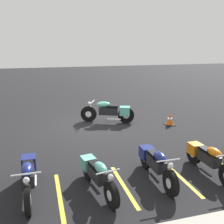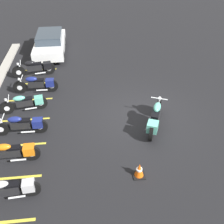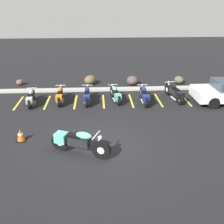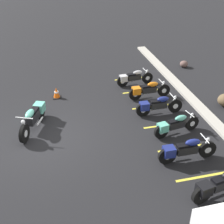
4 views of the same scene
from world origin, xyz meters
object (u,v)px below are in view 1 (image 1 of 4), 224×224
object	(u,v)px
motorcycle_teal_featured	(110,111)
parked_bike_4	(28,175)
parked_bike_3	(97,173)
traffic_cone	(170,120)
parked_bike_2	(155,163)
parked_bike_1	(208,158)

from	to	relation	value
motorcycle_teal_featured	parked_bike_4	distance (m)	6.05
parked_bike_3	traffic_cone	world-z (taller)	parked_bike_3
parked_bike_2	parked_bike_4	xyz separation A→B (m)	(3.18, -0.20, 0.01)
motorcycle_teal_featured	parked_bike_4	size ratio (longest dim) A/B	1.06
motorcycle_teal_featured	parked_bike_3	xyz separation A→B (m)	(1.81, 5.33, -0.08)
motorcycle_teal_featured	parked_bike_2	distance (m)	5.21
parked_bike_3	traffic_cone	bearing A→B (deg)	124.74
parked_bike_3	parked_bike_4	bearing A→B (deg)	-111.84
parked_bike_1	parked_bike_4	world-z (taller)	parked_bike_4
motorcycle_teal_featured	parked_bike_4	world-z (taller)	motorcycle_teal_featured
parked_bike_3	parked_bike_4	distance (m)	1.61
parked_bike_1	parked_bike_2	distance (m)	1.51
parked_bike_2	traffic_cone	xyz separation A→B (m)	(-2.62, -4.10, -0.20)
parked_bike_2	parked_bike_4	size ratio (longest dim) A/B	0.98
parked_bike_4	traffic_cone	world-z (taller)	parked_bike_4
parked_bike_4	traffic_cone	xyz separation A→B (m)	(-5.80, -3.90, -0.21)
parked_bike_1	parked_bike_2	xyz separation A→B (m)	(1.51, -0.11, 0.01)
parked_bike_4	parked_bike_1	bearing A→B (deg)	86.49
motorcycle_teal_featured	parked_bike_3	size ratio (longest dim) A/B	1.14
parked_bike_2	parked_bike_4	distance (m)	3.19
parked_bike_3	parked_bike_4	size ratio (longest dim) A/B	0.93
parked_bike_4	traffic_cone	bearing A→B (deg)	124.09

